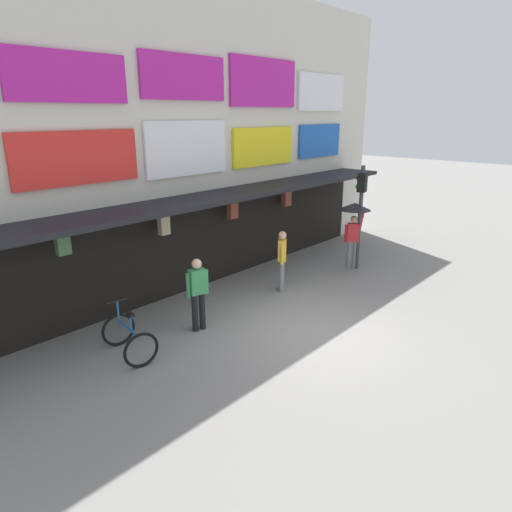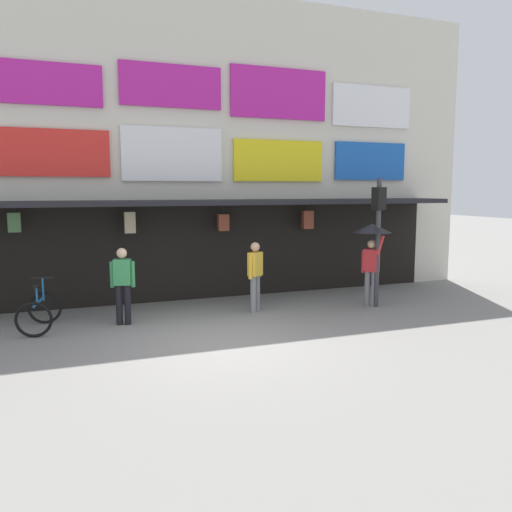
# 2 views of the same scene
# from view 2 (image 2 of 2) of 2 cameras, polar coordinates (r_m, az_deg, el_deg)

# --- Properties ---
(ground_plane) EXTENTS (80.00, 80.00, 0.00)m
(ground_plane) POSITION_cam_2_polar(r_m,az_deg,el_deg) (10.27, -4.11, -9.27)
(ground_plane) COLOR gray
(shopfront) EXTENTS (18.00, 2.60, 8.00)m
(shopfront) POSITION_cam_2_polar(r_m,az_deg,el_deg) (14.32, -9.64, 11.37)
(shopfront) COLOR beige
(shopfront) RESTS_ON ground
(traffic_light_far) EXTENTS (0.33, 0.35, 3.20)m
(traffic_light_far) POSITION_cam_2_polar(r_m,az_deg,el_deg) (13.17, 13.21, 3.69)
(traffic_light_far) COLOR #38383D
(traffic_light_far) RESTS_ON ground
(bicycle_parked) EXTENTS (0.90, 1.26, 1.05)m
(bicycle_parked) POSITION_cam_2_polar(r_m,az_deg,el_deg) (11.80, -22.63, -5.65)
(bicycle_parked) COLOR black
(bicycle_parked) RESTS_ON ground
(pedestrian_in_green) EXTENTS (0.51, 0.31, 1.68)m
(pedestrian_in_green) POSITION_cam_2_polar(r_m,az_deg,el_deg) (11.59, -14.40, -2.75)
(pedestrian_in_green) COLOR black
(pedestrian_in_green) RESTS_ON ground
(pedestrian_in_white) EXTENTS (0.44, 0.40, 1.68)m
(pedestrian_in_white) POSITION_cam_2_polar(r_m,az_deg,el_deg) (12.43, -0.09, -1.85)
(pedestrian_in_white) COLOR gray
(pedestrian_in_white) RESTS_ON ground
(pedestrian_with_umbrella) EXTENTS (0.96, 0.96, 2.08)m
(pedestrian_with_umbrella) POSITION_cam_2_polar(r_m,az_deg,el_deg) (13.29, 12.57, 1.59)
(pedestrian_with_umbrella) COLOR gray
(pedestrian_with_umbrella) RESTS_ON ground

